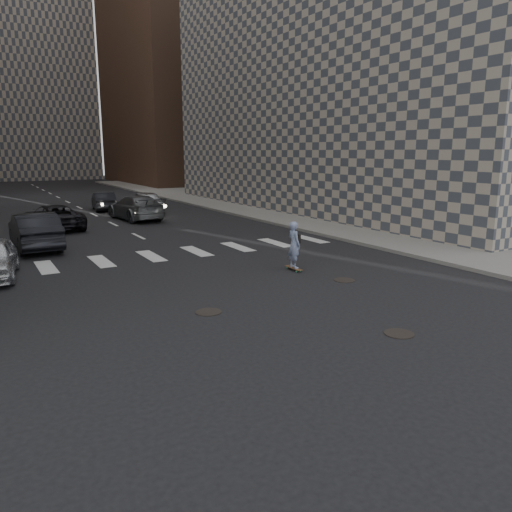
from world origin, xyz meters
The scene contains 14 objects.
ground centered at (0.00, 0.00, 0.00)m, with size 160.00×160.00×0.00m, color black.
sidewalk_right centered at (14.50, 20.00, 0.07)m, with size 13.00×80.00×0.15m, color gray.
building_right centered at (18.49, 18.49, 10.98)m, with size 15.00×33.00×22.00m.
tower_right centered at (20.00, 55.00, 18.00)m, with size 18.00×24.00×36.00m, color brown.
tower_center centered at (0.00, 78.00, 24.00)m, with size 22.00×20.00×48.00m, color #ADA08E.
manhole_a centered at (1.20, -2.50, 0.01)m, with size 0.70×0.70×0.02m, color black.
manhole_b centered at (-2.00, 1.20, 0.01)m, with size 0.70×0.70×0.02m, color black.
manhole_c centered at (3.30, 2.00, 0.01)m, with size 0.70×0.70×0.02m, color black.
skateboarder centered at (2.67, 4.04, 0.93)m, with size 0.45×0.90×1.77m.
traffic_car_a centered at (-4.86, 13.00, 0.79)m, with size 1.68×4.82×1.59m, color black.
traffic_car_b centered at (1.75, 20.24, 0.76)m, with size 2.13×5.24×1.52m, color slate.
traffic_car_c centered at (-3.32, 18.50, 0.68)m, with size 2.25×4.87×1.35m, color black.
traffic_car_d centered at (3.35, 23.17, 0.77)m, with size 1.81×4.50×1.53m, color silver.
traffic_car_e centered at (1.22, 26.32, 0.66)m, with size 1.39×3.98×1.31m, color black.
Camera 1 is at (-7.23, -10.40, 4.20)m, focal length 35.00 mm.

